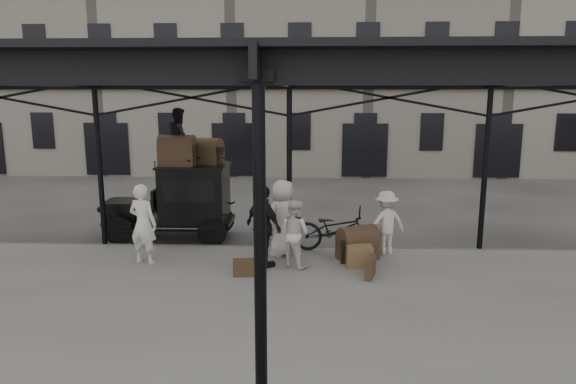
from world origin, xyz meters
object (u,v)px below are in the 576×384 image
porter_left (143,224)px  bicycle (336,230)px  taxi (184,198)px  steamer_trunk_platform (358,245)px  porter_official (264,227)px  steamer_trunk_roof_near (177,153)px

porter_left → bicycle: 4.78m
taxi → steamer_trunk_platform: size_ratio=3.86×
taxi → porter_left: size_ratio=1.89×
porter_official → steamer_trunk_platform: (2.25, 0.65, -0.62)m
porter_official → steamer_trunk_platform: size_ratio=2.05×
taxi → porter_official: 3.72m
porter_official → steamer_trunk_roof_near: (-2.61, 2.47, 1.42)m
porter_left → steamer_trunk_platform: 5.20m
taxi → steamer_trunk_platform: (4.78, -2.07, -0.71)m
steamer_trunk_roof_near → steamer_trunk_platform: 5.58m
taxi → porter_official: taxi is taller
steamer_trunk_platform → taxi: bearing=129.8°
steamer_trunk_roof_near → steamer_trunk_platform: bearing=-20.2°
steamer_trunk_platform → porter_left: bearing=158.9°
bicycle → steamer_trunk_roof_near: bearing=80.8°
bicycle → steamer_trunk_platform: bearing=-132.2°
bicycle → steamer_trunk_platform: 0.81m
steamer_trunk_roof_near → bicycle: bearing=-15.5°
taxi → bicycle: 4.55m
porter_official → steamer_trunk_platform: bearing=-119.4°
porter_left → porter_official: bearing=-165.9°
bicycle → taxi: bearing=77.5°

